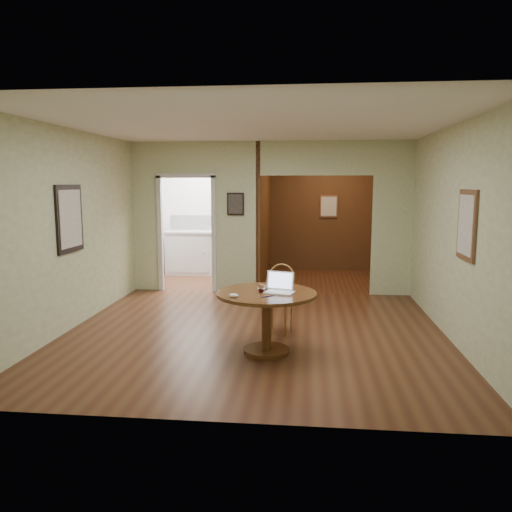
# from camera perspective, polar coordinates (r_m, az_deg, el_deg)

# --- Properties ---
(floor) EXTENTS (5.00, 5.00, 0.00)m
(floor) POSITION_cam_1_polar(r_m,az_deg,el_deg) (6.69, -0.19, -8.80)
(floor) COLOR #442113
(floor) RESTS_ON ground
(room_shell) EXTENTS (5.20, 7.50, 5.00)m
(room_shell) POSITION_cam_1_polar(r_m,az_deg,el_deg) (9.55, -1.02, 4.24)
(room_shell) COLOR white
(room_shell) RESTS_ON ground
(dining_table) EXTENTS (1.16, 1.16, 0.72)m
(dining_table) POSITION_cam_1_polar(r_m,az_deg,el_deg) (5.81, 1.22, -5.95)
(dining_table) COLOR #5B3616
(dining_table) RESTS_ON ground
(chair) EXTENTS (0.47, 0.47, 0.91)m
(chair) POSITION_cam_1_polar(r_m,az_deg,el_deg) (6.65, 2.76, -4.41)
(chair) COLOR olive
(chair) RESTS_ON ground
(open_laptop) EXTENTS (0.37, 0.36, 0.23)m
(open_laptop) POSITION_cam_1_polar(r_m,az_deg,el_deg) (5.77, 2.73, -3.52)
(open_laptop) COLOR white
(open_laptop) RESTS_ON dining_table
(closed_laptop) EXTENTS (0.39, 0.33, 0.03)m
(closed_laptop) POSITION_cam_1_polar(r_m,az_deg,el_deg) (5.95, 2.66, -3.63)
(closed_laptop) COLOR silver
(closed_laptop) RESTS_ON dining_table
(mouse) EXTENTS (0.12, 0.09, 0.05)m
(mouse) POSITION_cam_1_polar(r_m,az_deg,el_deg) (5.50, -2.56, -4.53)
(mouse) COLOR white
(mouse) RESTS_ON dining_table
(wine_glass) EXTENTS (0.10, 0.10, 0.11)m
(wine_glass) POSITION_cam_1_polar(r_m,az_deg,el_deg) (5.75, 0.66, -3.64)
(wine_glass) COLOR white
(wine_glass) RESTS_ON dining_table
(pen) EXTENTS (0.12, 0.09, 0.01)m
(pen) POSITION_cam_1_polar(r_m,az_deg,el_deg) (5.54, 1.36, -4.63)
(pen) COLOR #0D0D5E
(pen) RESTS_ON dining_table
(kitchen_cabinet) EXTENTS (2.06, 0.60, 0.94)m
(kitchen_cabinet) POSITION_cam_1_polar(r_m,az_deg,el_deg) (10.85, -4.93, 0.39)
(kitchen_cabinet) COLOR silver
(kitchen_cabinet) RESTS_ON ground
(grocery_bag) EXTENTS (0.33, 0.30, 0.29)m
(grocery_bag) POSITION_cam_1_polar(r_m,az_deg,el_deg) (10.68, -1.63, 3.59)
(grocery_bag) COLOR beige
(grocery_bag) RESTS_ON kitchen_cabinet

